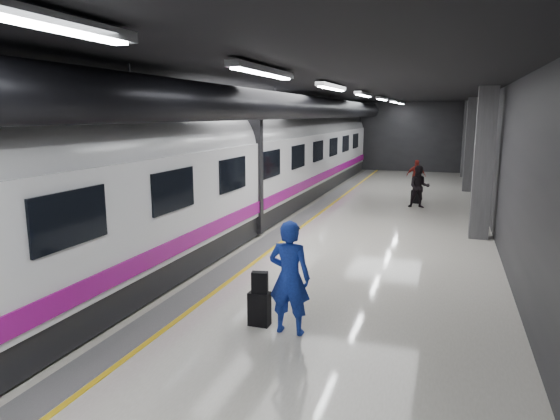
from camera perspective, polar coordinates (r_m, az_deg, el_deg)
The scene contains 9 objects.
ground at distance 14.85m, azimuth 4.22°, elevation -3.56°, with size 40.00×40.00×0.00m, color silver.
platform_hall at distance 15.39m, azimuth 4.26°, elevation 10.26°, with size 10.02×40.02×4.51m.
train at distance 15.60m, azimuth -7.34°, elevation 4.80°, with size 3.05×38.00×4.05m.
traveler_main at distance 8.49m, azimuth 1.09°, elevation -7.71°, with size 0.72×0.47×1.97m, color #1736B3.
suitcase_main at distance 9.02m, azimuth -2.37°, elevation -11.20°, with size 0.37×0.24×0.61m, color black.
shoulder_bag at distance 8.82m, azimuth -2.33°, elevation -8.27°, with size 0.29×0.15×0.38m, color black.
traveler_far_a at distance 20.70m, azimuth 15.61°, elevation 2.56°, with size 0.82×0.64×1.70m, color black.
traveler_far_b at distance 25.27m, azimuth 15.28°, elevation 3.82°, with size 0.90×0.37×1.53m, color maroon.
suitcase_far at distance 21.84m, azimuth 15.25°, elevation 1.48°, with size 0.38×0.25×0.56m, color black.
Camera 1 is at (3.56, -13.94, 3.69)m, focal length 32.00 mm.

